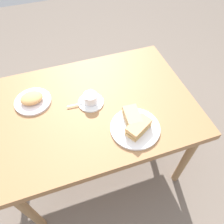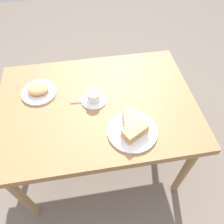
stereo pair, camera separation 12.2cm
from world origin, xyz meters
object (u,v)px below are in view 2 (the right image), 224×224
object	(u,v)px
sandwich_back	(131,119)
spoon	(81,100)
dining_table	(97,110)
sandwich_front	(135,131)
coffee_saucer	(94,100)
coffee_cup	(94,96)
side_plate	(39,92)
sandwich_plate	(132,131)

from	to	relation	value
sandwich_back	spoon	world-z (taller)	sandwich_back
dining_table	spoon	bearing A→B (deg)	-14.83
dining_table	sandwich_front	size ratio (longest dim) A/B	7.54
spoon	coffee_saucer	bearing A→B (deg)	176.94
coffee_saucer	coffee_cup	distance (m)	0.04
sandwich_back	side_plate	xyz separation A→B (m)	(0.50, -0.32, -0.04)
dining_table	coffee_saucer	size ratio (longest dim) A/B	7.79
coffee_saucer	coffee_cup	world-z (taller)	coffee_cup
coffee_cup	dining_table	bearing A→B (deg)	122.08
side_plate	spoon	bearing A→B (deg)	155.64
spoon	sandwich_plate	bearing A→B (deg)	134.28
sandwich_back	coffee_saucer	distance (m)	0.27
sandwich_back	sandwich_front	bearing A→B (deg)	94.64
sandwich_plate	spoon	xyz separation A→B (m)	(0.25, -0.26, 0.01)
sandwich_plate	sandwich_back	size ratio (longest dim) A/B	2.05
coffee_saucer	dining_table	bearing A→B (deg)	125.49
dining_table	spoon	distance (m)	0.12
sandwich_front	sandwich_back	distance (m)	0.07
dining_table	side_plate	bearing A→B (deg)	-21.97
side_plate	sandwich_front	bearing A→B (deg)	142.23
dining_table	spoon	size ratio (longest dim) A/B	11.91
spoon	sandwich_front	bearing A→B (deg)	132.68
sandwich_back	spoon	distance (m)	0.33
sandwich_plate	coffee_saucer	distance (m)	0.31
sandwich_plate	coffee_cup	xyz separation A→B (m)	(0.18, -0.26, 0.04)
spoon	side_plate	bearing A→B (deg)	-24.36
sandwich_plate	spoon	world-z (taller)	spoon
side_plate	dining_table	bearing A→B (deg)	158.03
sandwich_front	spoon	bearing A→B (deg)	-47.32
dining_table	spoon	world-z (taller)	spoon
sandwich_front	coffee_saucer	xyz separation A→B (m)	(0.18, -0.28, -0.04)
spoon	side_plate	world-z (taller)	spoon
coffee_saucer	side_plate	xyz separation A→B (m)	(0.32, -0.12, 0.00)
coffee_cup	spoon	world-z (taller)	coffee_cup
dining_table	sandwich_front	xyz separation A→B (m)	(-0.17, 0.26, 0.11)
coffee_saucer	coffee_cup	size ratio (longest dim) A/B	1.44
sandwich_front	side_plate	size ratio (longest dim) A/B	0.73
coffee_saucer	coffee_cup	xyz separation A→B (m)	(-0.00, -0.00, 0.04)
sandwich_plate	spoon	distance (m)	0.36
sandwich_front	sandwich_back	world-z (taller)	same
dining_table	sandwich_front	distance (m)	0.33
dining_table	sandwich_front	bearing A→B (deg)	123.47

